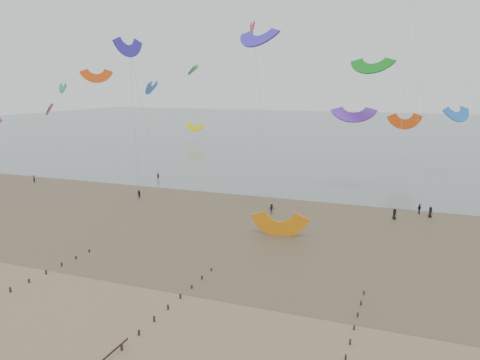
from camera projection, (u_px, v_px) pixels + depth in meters
name	position (u px, v px, depth m)	size (l,w,h in m)	color
ground	(126.00, 309.00, 46.98)	(500.00, 500.00, 0.00)	brown
sea_and_shore	(222.00, 216.00, 79.88)	(500.00, 665.00, 0.03)	#475654
kitesurfer_lead	(34.00, 179.00, 106.80)	(0.64, 0.42, 1.75)	black
kitesurfers	(394.00, 207.00, 82.75)	(113.48, 23.98, 1.87)	black
grounded_kite	(279.00, 235.00, 69.81)	(7.25, 3.80, 5.52)	orange
kites_airborne	(272.00, 93.00, 132.55)	(242.85, 120.60, 44.21)	#00966F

